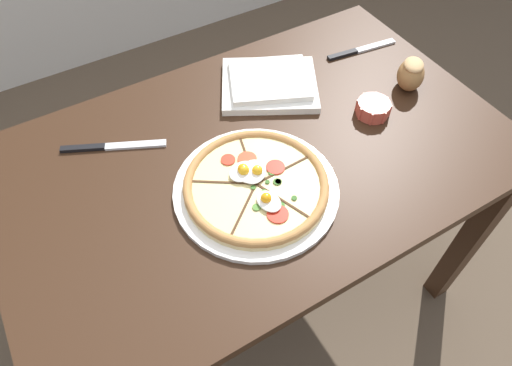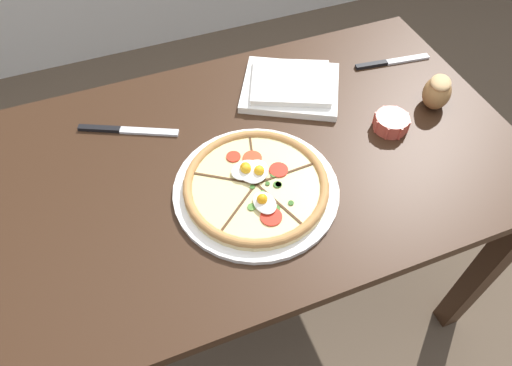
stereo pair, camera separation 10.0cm
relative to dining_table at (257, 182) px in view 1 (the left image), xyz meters
The scene contains 8 objects.
ground_plane 0.63m from the dining_table, ahead, with size 12.00×12.00×0.00m, color brown.
dining_table is the anchor object (origin of this frame).
pizza 0.18m from the dining_table, 121.60° to the right, with size 0.37×0.37×0.05m.
ramekin_bowl 0.35m from the dining_table, ahead, with size 0.09×0.09×0.04m.
napkin_folded 0.27m from the dining_table, 51.37° to the left, with size 0.33×0.31×0.04m.
bread_piece_near 0.50m from the dining_table, ahead, with size 0.12×0.12×0.08m.
knife_main 0.52m from the dining_table, 22.18° to the left, with size 0.22×0.05×0.01m.
knife_spare 0.37m from the dining_table, 147.14° to the left, with size 0.24×0.12×0.01m.
Camera 1 is at (-0.37, -0.63, 1.57)m, focal length 32.00 mm.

